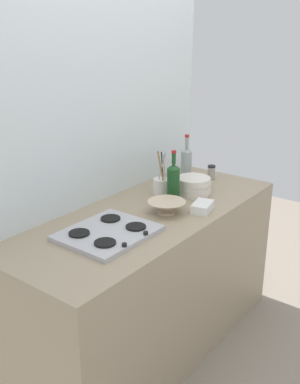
{
  "coord_description": "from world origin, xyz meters",
  "views": [
    {
      "loc": [
        -1.84,
        -1.41,
        1.86
      ],
      "look_at": [
        0.0,
        0.0,
        1.02
      ],
      "focal_mm": 41.74,
      "sensor_mm": 36.0,
      "label": 1
    }
  ],
  "objects_px": {
    "stovetop_hob": "(108,233)",
    "condiment_jar_front": "(211,172)",
    "plate_stack": "(194,186)",
    "utensil_crock": "(161,186)",
    "wine_bottle_mid_left": "(173,182)",
    "mixing_bowl": "(167,207)",
    "wine_bottle_leftmost": "(186,166)",
    "butter_dish": "(202,207)"
  },
  "relations": [
    {
      "from": "plate_stack",
      "to": "butter_dish",
      "type": "bearing_deg",
      "value": -137.57
    },
    {
      "from": "stovetop_hob",
      "to": "butter_dish",
      "type": "relative_size",
      "value": 3.01
    },
    {
      "from": "wine_bottle_mid_left",
      "to": "utensil_crock",
      "type": "height_order",
      "value": "wine_bottle_mid_left"
    },
    {
      "from": "wine_bottle_leftmost",
      "to": "mixing_bowl",
      "type": "xyz_separation_m",
      "value": [
        -0.48,
        -0.19,
        -0.09
      ]
    },
    {
      "from": "wine_bottle_mid_left",
      "to": "utensil_crock",
      "type": "xyz_separation_m",
      "value": [
        0.05,
        0.12,
        -0.06
      ]
    },
    {
      "from": "stovetop_hob",
      "to": "utensil_crock",
      "type": "relative_size",
      "value": 1.59
    },
    {
      "from": "condiment_jar_front",
      "to": "utensil_crock",
      "type": "bearing_deg",
      "value": 167.82
    },
    {
      "from": "stovetop_hob",
      "to": "wine_bottle_mid_left",
      "type": "distance_m",
      "value": 0.6
    },
    {
      "from": "mixing_bowl",
      "to": "butter_dish",
      "type": "bearing_deg",
      "value": -43.65
    },
    {
      "from": "plate_stack",
      "to": "mixing_bowl",
      "type": "xyz_separation_m",
      "value": [
        -0.35,
        -0.05,
        -0.01
      ]
    },
    {
      "from": "plate_stack",
      "to": "wine_bottle_mid_left",
      "type": "xyz_separation_m",
      "value": [
        -0.17,
        0.04,
        0.06
      ]
    },
    {
      "from": "stovetop_hob",
      "to": "mixing_bowl",
      "type": "distance_m",
      "value": 0.41
    },
    {
      "from": "stovetop_hob",
      "to": "condiment_jar_front",
      "type": "xyz_separation_m",
      "value": [
        1.09,
        0.04,
        0.04
      ]
    },
    {
      "from": "mixing_bowl",
      "to": "butter_dish",
      "type": "relative_size",
      "value": 1.41
    },
    {
      "from": "stovetop_hob",
      "to": "butter_dish",
      "type": "height_order",
      "value": "butter_dish"
    },
    {
      "from": "utensil_crock",
      "to": "condiment_jar_front",
      "type": "bearing_deg",
      "value": -12.18
    },
    {
      "from": "plate_stack",
      "to": "mixing_bowl",
      "type": "height_order",
      "value": "plate_stack"
    },
    {
      "from": "wine_bottle_leftmost",
      "to": "mixing_bowl",
      "type": "height_order",
      "value": "wine_bottle_leftmost"
    },
    {
      "from": "mixing_bowl",
      "to": "utensil_crock",
      "type": "distance_m",
      "value": 0.31
    },
    {
      "from": "utensil_crock",
      "to": "stovetop_hob",
      "type": "bearing_deg",
      "value": -167.88
    },
    {
      "from": "wine_bottle_leftmost",
      "to": "butter_dish",
      "type": "height_order",
      "value": "wine_bottle_leftmost"
    },
    {
      "from": "wine_bottle_leftmost",
      "to": "wine_bottle_mid_left",
      "type": "xyz_separation_m",
      "value": [
        -0.29,
        -0.1,
        -0.01
      ]
    },
    {
      "from": "plate_stack",
      "to": "wine_bottle_mid_left",
      "type": "bearing_deg",
      "value": 166.24
    },
    {
      "from": "mixing_bowl",
      "to": "butter_dish",
      "type": "height_order",
      "value": "mixing_bowl"
    },
    {
      "from": "wine_bottle_mid_left",
      "to": "mixing_bowl",
      "type": "xyz_separation_m",
      "value": [
        -0.19,
        -0.09,
        -0.08
      ]
    },
    {
      "from": "butter_dish",
      "to": "utensil_crock",
      "type": "bearing_deg",
      "value": 76.42
    },
    {
      "from": "stovetop_hob",
      "to": "plate_stack",
      "type": "xyz_separation_m",
      "value": [
        0.76,
        -0.02,
        0.04
      ]
    },
    {
      "from": "wine_bottle_mid_left",
      "to": "mixing_bowl",
      "type": "bearing_deg",
      "value": -155.37
    },
    {
      "from": "plate_stack",
      "to": "butter_dish",
      "type": "relative_size",
      "value": 1.42
    },
    {
      "from": "wine_bottle_leftmost",
      "to": "butter_dish",
      "type": "xyz_separation_m",
      "value": [
        -0.33,
        -0.33,
        -0.11
      ]
    },
    {
      "from": "plate_stack",
      "to": "condiment_jar_front",
      "type": "distance_m",
      "value": 0.33
    },
    {
      "from": "condiment_jar_front",
      "to": "plate_stack",
      "type": "bearing_deg",
      "value": -169.05
    },
    {
      "from": "plate_stack",
      "to": "wine_bottle_mid_left",
      "type": "distance_m",
      "value": 0.18
    },
    {
      "from": "stovetop_hob",
      "to": "plate_stack",
      "type": "height_order",
      "value": "plate_stack"
    },
    {
      "from": "butter_dish",
      "to": "stovetop_hob",
      "type": "bearing_deg",
      "value": 159.38
    },
    {
      "from": "mixing_bowl",
      "to": "condiment_jar_front",
      "type": "xyz_separation_m",
      "value": [
        0.68,
        0.11,
        0.01
      ]
    },
    {
      "from": "stovetop_hob",
      "to": "mixing_bowl",
      "type": "xyz_separation_m",
      "value": [
        0.41,
        -0.07,
        0.03
      ]
    },
    {
      "from": "wine_bottle_leftmost",
      "to": "condiment_jar_front",
      "type": "relative_size",
      "value": 3.4
    },
    {
      "from": "stovetop_hob",
      "to": "condiment_jar_front",
      "type": "height_order",
      "value": "condiment_jar_front"
    },
    {
      "from": "mixing_bowl",
      "to": "butter_dish",
      "type": "xyz_separation_m",
      "value": [
        0.15,
        -0.14,
        -0.01
      ]
    },
    {
      "from": "wine_bottle_leftmost",
      "to": "mixing_bowl",
      "type": "bearing_deg",
      "value": -158.84
    },
    {
      "from": "wine_bottle_leftmost",
      "to": "mixing_bowl",
      "type": "distance_m",
      "value": 0.52
    }
  ]
}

